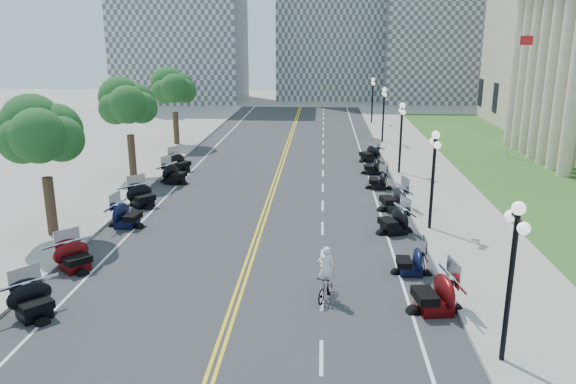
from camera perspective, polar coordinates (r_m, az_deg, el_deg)
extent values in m
plane|color=gray|center=(25.31, -3.82, -6.55)|extent=(160.00, 160.00, 0.00)
cube|color=#333335|center=(34.72, -1.74, -0.34)|extent=(16.00, 90.00, 0.01)
cube|color=yellow|center=(34.73, -1.94, -0.33)|extent=(0.12, 90.00, 0.00)
cube|color=yellow|center=(34.70, -1.54, -0.33)|extent=(0.12, 90.00, 0.00)
cube|color=white|center=(34.73, 8.84, -0.50)|extent=(0.12, 90.00, 0.00)
cube|color=white|center=(35.86, -11.98, -0.15)|extent=(0.12, 90.00, 0.00)
cube|color=white|center=(17.96, 3.41, -16.40)|extent=(0.12, 2.00, 0.00)
cube|color=white|center=(21.46, 3.46, -10.74)|extent=(0.12, 2.00, 0.00)
cube|color=white|center=(25.11, 3.50, -6.70)|extent=(0.12, 2.00, 0.00)
cube|color=white|center=(28.85, 3.52, -3.69)|extent=(0.12, 2.00, 0.00)
cube|color=white|center=(32.66, 3.54, -1.38)|extent=(0.12, 2.00, 0.00)
cube|color=white|center=(36.50, 3.56, 0.44)|extent=(0.12, 2.00, 0.00)
cube|color=white|center=(40.38, 3.57, 1.92)|extent=(0.12, 2.00, 0.00)
cube|color=white|center=(44.27, 3.58, 3.14)|extent=(0.12, 2.00, 0.00)
cube|color=white|center=(48.19, 3.59, 4.16)|extent=(0.12, 2.00, 0.00)
cube|color=white|center=(52.12, 3.60, 5.03)|extent=(0.12, 2.00, 0.00)
cube|color=white|center=(56.05, 3.60, 5.77)|extent=(0.12, 2.00, 0.00)
cube|color=white|center=(60.00, 3.61, 6.42)|extent=(0.12, 2.00, 0.00)
cube|color=white|center=(63.95, 3.61, 6.98)|extent=(0.12, 2.00, 0.00)
cube|color=white|center=(67.91, 3.62, 7.49)|extent=(0.12, 2.00, 0.00)
cube|color=white|center=(71.87, 3.62, 7.93)|extent=(0.12, 2.00, 0.00)
cube|color=white|center=(75.84, 3.62, 8.33)|extent=(0.12, 2.00, 0.00)
cube|color=#9E9991|center=(35.34, 15.47, -0.51)|extent=(5.00, 90.00, 0.15)
cube|color=#9E9991|center=(37.14, -18.09, 0.06)|extent=(5.00, 90.00, 0.15)
cube|color=#356023|center=(44.69, 22.25, 2.16)|extent=(9.00, 60.00, 0.10)
cube|color=gray|center=(87.89, -10.87, 17.57)|extent=(18.00, 14.00, 26.00)
cube|color=gray|center=(90.25, 16.27, 15.91)|extent=(20.00, 14.00, 22.00)
imported|color=#A51414|center=(21.23, 3.85, -9.58)|extent=(0.97, 1.74, 1.01)
imported|color=silver|center=(20.69, 3.92, -6.12)|extent=(0.64, 0.42, 1.75)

